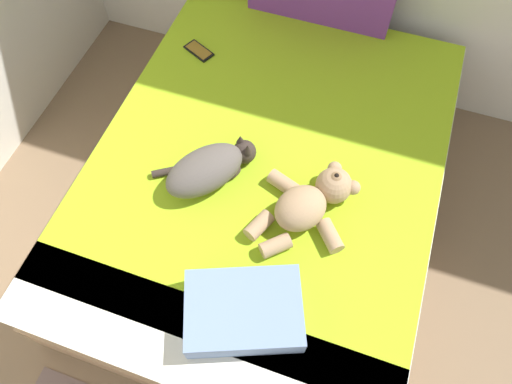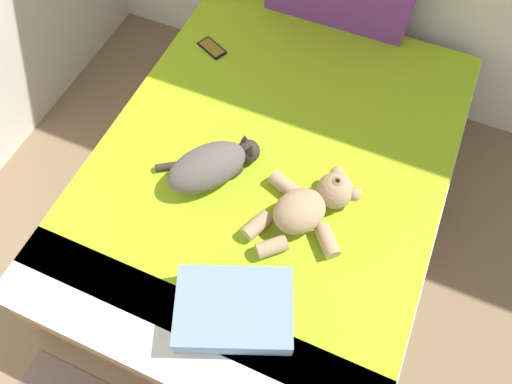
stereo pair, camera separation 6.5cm
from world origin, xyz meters
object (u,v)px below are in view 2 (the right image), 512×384
object	(u,v)px
cat	(211,165)
cell_phone	(212,48)
bed	(270,188)
teddy_bear	(310,206)
throw_pillow	(234,310)

from	to	relation	value
cat	cell_phone	size ratio (longest dim) A/B	2.45
bed	teddy_bear	bearing A→B (deg)	-39.45
cell_phone	throw_pillow	size ratio (longest dim) A/B	0.41
cell_phone	throw_pillow	world-z (taller)	throw_pillow
bed	teddy_bear	size ratio (longest dim) A/B	4.20
bed	cell_phone	size ratio (longest dim) A/B	11.87
cat	throw_pillow	distance (m)	0.59
bed	cell_phone	bearing A→B (deg)	137.30
cat	throw_pillow	bearing A→B (deg)	-56.42
teddy_bear	throw_pillow	size ratio (longest dim) A/B	1.16
cat	throw_pillow	size ratio (longest dim) A/B	1.01
bed	cell_phone	xyz separation A→B (m)	(-0.52, 0.48, 0.27)
teddy_bear	throw_pillow	distance (m)	0.49
cat	cell_phone	world-z (taller)	cat
cat	teddy_bear	size ratio (longest dim) A/B	0.87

